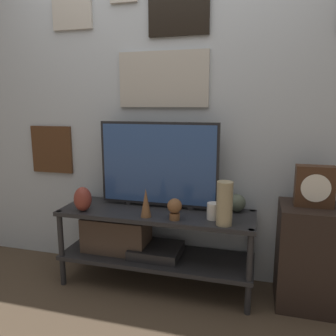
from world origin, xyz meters
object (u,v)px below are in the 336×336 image
(television, at_px, (158,164))
(candle_jar, at_px, (213,211))
(decorative_bust, at_px, (175,208))
(mantel_clock, at_px, (314,186))
(vase_round_glass, at_px, (237,203))
(vase_slim_bronze, at_px, (146,203))
(vase_urn_stoneware, at_px, (83,199))
(vase_tall_ceramic, at_px, (225,203))

(television, relative_size, candle_jar, 8.05)
(decorative_bust, bearing_deg, mantel_clock, 11.54)
(vase_round_glass, distance_m, vase_slim_bronze, 0.65)
(vase_round_glass, bearing_deg, mantel_clock, -12.33)
(vase_urn_stoneware, xyz_separation_m, vase_tall_ceramic, (1.00, -0.01, 0.05))
(vase_slim_bronze, distance_m, decorative_bust, 0.20)
(vase_urn_stoneware, relative_size, candle_jar, 1.60)
(vase_urn_stoneware, bearing_deg, vase_tall_ceramic, -0.69)
(decorative_bust, bearing_deg, television, 127.84)
(vase_urn_stoneware, bearing_deg, decorative_bust, -0.30)
(television, bearing_deg, decorative_bust, -52.16)
(television, bearing_deg, candle_jar, -19.84)
(vase_tall_ceramic, bearing_deg, vase_slim_bronze, 178.44)
(vase_round_glass, height_order, vase_slim_bronze, vase_slim_bronze)
(candle_jar, distance_m, mantel_clock, 0.66)
(television, xyz_separation_m, vase_slim_bronze, (-0.02, -0.23, -0.23))
(television, distance_m, vase_tall_ceramic, 0.59)
(vase_tall_ceramic, height_order, decorative_bust, vase_tall_ceramic)
(vase_round_glass, distance_m, vase_tall_ceramic, 0.31)
(vase_tall_ceramic, xyz_separation_m, mantel_clock, (0.54, 0.19, 0.10))
(vase_slim_bronze, xyz_separation_m, vase_tall_ceramic, (0.53, -0.01, 0.04))
(vase_urn_stoneware, bearing_deg, vase_round_glass, 14.73)
(vase_urn_stoneware, bearing_deg, television, 25.18)
(mantel_clock, bearing_deg, television, 176.80)
(candle_jar, height_order, mantel_clock, mantel_clock)
(vase_urn_stoneware, xyz_separation_m, decorative_bust, (0.68, -0.00, -0.01))
(candle_jar, bearing_deg, decorative_bust, -161.81)
(vase_round_glass, bearing_deg, vase_slim_bronze, -154.73)
(vase_round_glass, height_order, vase_urn_stoneware, vase_urn_stoneware)
(candle_jar, bearing_deg, vase_slim_bronze, -170.48)
(vase_tall_ceramic, relative_size, mantel_clock, 1.07)
(vase_slim_bronze, bearing_deg, vase_tall_ceramic, -1.56)
(vase_urn_stoneware, distance_m, mantel_clock, 1.56)
(television, distance_m, mantel_clock, 1.06)
(mantel_clock, bearing_deg, decorative_bust, -168.46)
(vase_urn_stoneware, relative_size, vase_tall_ceramic, 0.62)
(vase_tall_ceramic, bearing_deg, vase_round_glass, 78.50)
(television, xyz_separation_m, vase_urn_stoneware, (-0.49, -0.23, -0.24))
(candle_jar, relative_size, decorative_bust, 0.76)
(vase_slim_bronze, xyz_separation_m, mantel_clock, (1.07, 0.17, 0.14))
(vase_tall_ceramic, xyz_separation_m, decorative_bust, (-0.33, 0.01, -0.06))
(vase_round_glass, height_order, decorative_bust, decorative_bust)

